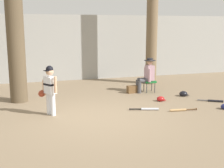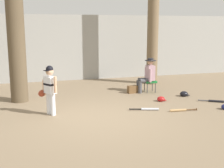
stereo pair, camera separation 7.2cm
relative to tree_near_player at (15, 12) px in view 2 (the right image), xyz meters
The scene contains 13 objects.
ground_plane 4.08m from the tree_near_player, 50.58° to the right, with size 60.00×60.00×0.00m, color #7F6B51.
concrete_back_wall 4.10m from the tree_near_player, 59.92° to the left, with size 18.00×0.36×2.77m, color #9E9E99.
tree_near_player is the anchor object (origin of this frame).
tree_behind_spectator 5.36m from the tree_near_player, 16.38° to the left, with size 0.73×0.73×5.93m.
young_ballplayer 2.72m from the tree_near_player, 65.71° to the right, with size 0.50×0.52×1.31m.
folding_stool 4.98m from the tree_near_player, ahead, with size 0.43×0.43×0.41m.
seated_spectator 4.77m from the tree_near_player, ahead, with size 0.67×0.54×1.20m.
handbag_beside_stool 4.55m from the tree_near_player, ahead, with size 0.34×0.18×0.26m, color brown.
bat_black_composite 6.57m from the tree_near_player, 17.92° to the right, with size 0.67×0.46×0.07m.
bat_wood_tan 5.55m from the tree_near_player, 30.07° to the right, with size 0.79×0.14×0.07m.
bat_aluminum_silver 4.79m from the tree_near_player, 31.66° to the right, with size 0.79×0.30×0.07m.
batting_helmet_black 5.91m from the tree_near_player, ahead, with size 0.32×0.25×0.19m.
batting_helmet_red 5.11m from the tree_near_player, 16.93° to the right, with size 0.29×0.22×0.17m.
Camera 2 is at (-1.81, -7.03, 2.29)m, focal length 47.63 mm.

